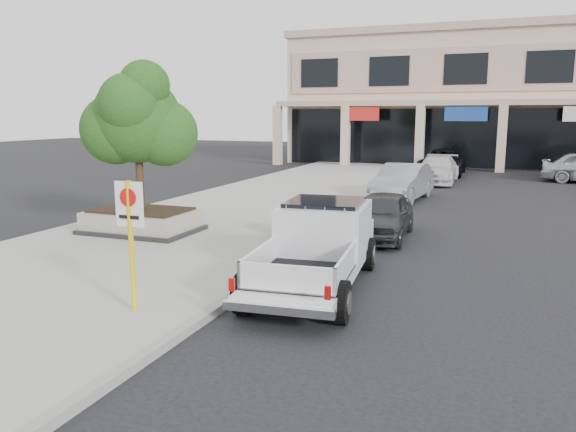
# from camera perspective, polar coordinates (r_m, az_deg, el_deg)

# --- Properties ---
(ground) EXTENTS (120.00, 120.00, 0.00)m
(ground) POSITION_cam_1_polar(r_m,az_deg,el_deg) (11.46, 4.04, -7.82)
(ground) COLOR black
(ground) RESTS_ON ground
(sidewalk) EXTENTS (8.00, 52.00, 0.15)m
(sidewalk) POSITION_cam_1_polar(r_m,az_deg,el_deg) (18.88, -6.67, -0.41)
(sidewalk) COLOR gray
(sidewalk) RESTS_ON ground
(curb) EXTENTS (0.20, 52.00, 0.15)m
(curb) POSITION_cam_1_polar(r_m,az_deg,el_deg) (17.44, 4.92, -1.27)
(curb) COLOR gray
(curb) RESTS_ON ground
(planter) EXTENTS (3.20, 2.20, 0.68)m
(planter) POSITION_cam_1_polar(r_m,az_deg,el_deg) (17.04, -14.62, -0.47)
(planter) COLOR black
(planter) RESTS_ON sidewalk
(planter_tree) EXTENTS (2.90, 2.55, 4.00)m
(planter_tree) POSITION_cam_1_polar(r_m,az_deg,el_deg) (16.81, -14.39, 9.48)
(planter_tree) COLOR #321C13
(planter_tree) RESTS_ON planter
(no_parking_sign) EXTENTS (0.55, 0.09, 2.30)m
(no_parking_sign) POSITION_cam_1_polar(r_m,az_deg,el_deg) (9.98, -15.72, -1.20)
(no_parking_sign) COLOR yellow
(no_parking_sign) RESTS_ON sidewalk
(hedge) EXTENTS (1.10, 0.99, 0.93)m
(hedge) POSITION_cam_1_polar(r_m,az_deg,el_deg) (15.96, 0.42, -0.33)
(hedge) COLOR #1F4012
(hedge) RESTS_ON sidewalk
(pickup_truck) EXTENTS (2.52, 5.62, 1.72)m
(pickup_truck) POSITION_cam_1_polar(r_m,az_deg,el_deg) (11.51, 2.72, -3.27)
(pickup_truck) COLOR silver
(pickup_truck) RESTS_ON ground
(curb_car_a) EXTENTS (1.71, 3.97, 1.34)m
(curb_car_a) POSITION_cam_1_polar(r_m,az_deg,el_deg) (16.55, 9.47, 0.09)
(curb_car_a) COLOR #292C2E
(curb_car_a) RESTS_ON ground
(curb_car_b) EXTENTS (2.11, 4.77, 1.52)m
(curb_car_b) POSITION_cam_1_polar(r_m,az_deg,el_deg) (23.99, 11.54, 3.38)
(curb_car_b) COLOR gray
(curb_car_b) RESTS_ON ground
(curb_car_c) EXTENTS (2.02, 4.88, 1.41)m
(curb_car_c) POSITION_cam_1_polar(r_m,az_deg,el_deg) (30.67, 14.92, 4.59)
(curb_car_c) COLOR silver
(curb_car_c) RESTS_ON ground
(curb_car_d) EXTENTS (2.50, 5.38, 1.49)m
(curb_car_d) POSITION_cam_1_polar(r_m,az_deg,el_deg) (34.70, 15.38, 5.26)
(curb_car_d) COLOR black
(curb_car_d) RESTS_ON ground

